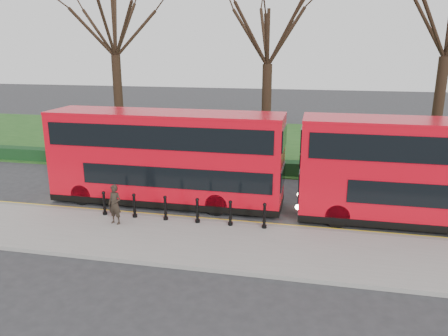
% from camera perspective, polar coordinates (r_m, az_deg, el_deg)
% --- Properties ---
extents(ground, '(120.00, 120.00, 0.00)m').
position_cam_1_polar(ground, '(19.45, -4.10, -5.86)').
color(ground, '#28282B').
rests_on(ground, ground).
extents(pavement, '(60.00, 4.00, 0.15)m').
position_cam_1_polar(pavement, '(16.80, -6.97, -9.24)').
color(pavement, gray).
rests_on(pavement, ground).
extents(kerb, '(60.00, 0.25, 0.16)m').
position_cam_1_polar(kerb, '(18.54, -4.96, -6.74)').
color(kerb, slate).
rests_on(kerb, ground).
extents(grass_verge, '(60.00, 18.00, 0.06)m').
position_cam_1_polar(grass_verge, '(33.53, 3.00, 3.37)').
color(grass_verge, '#1B4617').
rests_on(grass_verge, ground).
extents(hedge, '(60.00, 0.90, 0.80)m').
position_cam_1_polar(hedge, '(25.60, 0.09, 0.41)').
color(hedge, black).
rests_on(hedge, ground).
extents(yellow_line_outer, '(60.00, 0.10, 0.01)m').
position_cam_1_polar(yellow_line_outer, '(18.83, -4.69, -6.59)').
color(yellow_line_outer, yellow).
rests_on(yellow_line_outer, ground).
extents(yellow_line_inner, '(60.00, 0.10, 0.01)m').
position_cam_1_polar(yellow_line_inner, '(19.01, -4.52, -6.37)').
color(yellow_line_inner, yellow).
rests_on(yellow_line_inner, ground).
extents(tree_left, '(7.65, 7.65, 11.95)m').
position_cam_1_polar(tree_left, '(30.41, -14.25, 18.11)').
color(tree_left, black).
rests_on(tree_left, ground).
extents(tree_mid, '(7.07, 7.07, 11.05)m').
position_cam_1_polar(tree_mid, '(27.57, 5.81, 17.43)').
color(tree_mid, black).
rests_on(tree_mid, ground).
extents(bollard_row, '(7.00, 0.15, 1.00)m').
position_cam_1_polar(bollard_row, '(18.04, -5.61, -5.43)').
color(bollard_row, black).
rests_on(bollard_row, pavement).
extents(bus_lead, '(10.74, 2.47, 4.27)m').
position_cam_1_polar(bus_lead, '(20.20, -7.61, 1.27)').
color(bus_lead, red).
rests_on(bus_lead, ground).
extents(bus_rear, '(10.85, 2.49, 4.32)m').
position_cam_1_polar(bus_rear, '(19.45, 26.11, -0.71)').
color(bus_rear, red).
rests_on(bus_rear, ground).
extents(pedestrian, '(0.67, 0.51, 1.63)m').
position_cam_1_polar(pedestrian, '(18.15, -14.07, -4.64)').
color(pedestrian, black).
rests_on(pedestrian, pavement).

